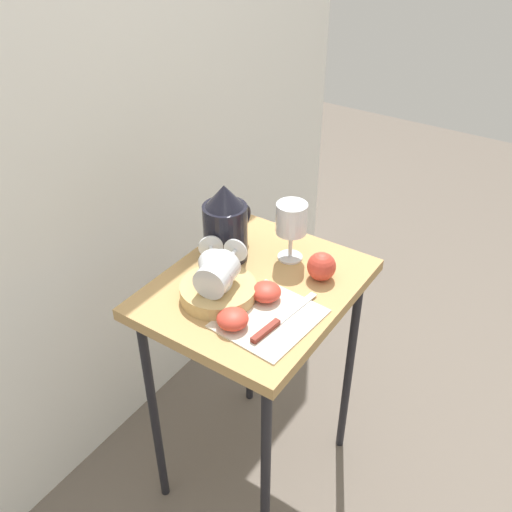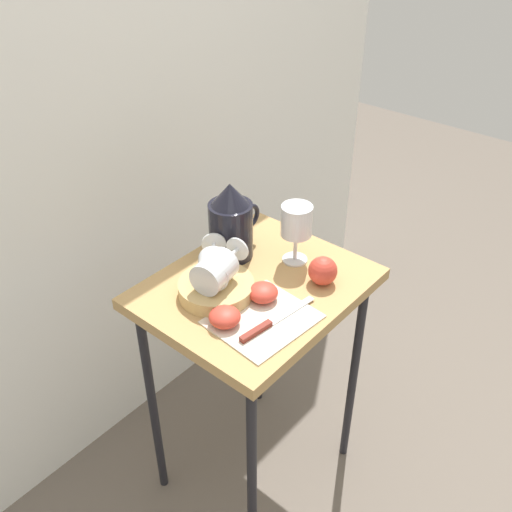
{
  "view_description": "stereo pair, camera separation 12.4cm",
  "coord_description": "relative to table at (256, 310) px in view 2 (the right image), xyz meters",
  "views": [
    {
      "loc": [
        -0.91,
        -0.61,
        1.56
      ],
      "look_at": [
        0.0,
        0.0,
        0.8
      ],
      "focal_mm": 40.38,
      "sensor_mm": 36.0,
      "label": 1
    },
    {
      "loc": [
        -0.84,
        -0.71,
        1.56
      ],
      "look_at": [
        0.0,
        0.0,
        0.8
      ],
      "focal_mm": 40.38,
      "sensor_mm": 36.0,
      "label": 2
    }
  ],
  "objects": [
    {
      "name": "apple_half_left",
      "position": [
        -0.16,
        -0.05,
        0.11
      ],
      "size": [
        0.07,
        0.07,
        0.04
      ],
      "primitive_type": "ellipsoid",
      "color": "#CC3D2D",
      "rests_on": "linen_napkin"
    },
    {
      "name": "apple_whole",
      "position": [
        0.1,
        -0.12,
        0.12
      ],
      "size": [
        0.07,
        0.07,
        0.07
      ],
      "primitive_type": "sphere",
      "color": "#CC3D2D",
      "rests_on": "table"
    },
    {
      "name": "wine_glass_upright",
      "position": [
        0.14,
        -0.01,
        0.19
      ],
      "size": [
        0.08,
        0.08,
        0.16
      ],
      "color": "silver",
      "rests_on": "table"
    },
    {
      "name": "apple_half_right",
      "position": [
        -0.04,
        -0.05,
        0.11
      ],
      "size": [
        0.07,
        0.07,
        0.04
      ],
      "primitive_type": "ellipsoid",
      "color": "#CC3D2D",
      "rests_on": "linen_napkin"
    },
    {
      "name": "table",
      "position": [
        0.0,
        0.0,
        0.0
      ],
      "size": [
        0.52,
        0.43,
        0.72
      ],
      "color": "tan",
      "rests_on": "ground_plane"
    },
    {
      "name": "pitcher",
      "position": [
        0.05,
        0.13,
        0.16
      ],
      "size": [
        0.16,
        0.11,
        0.2
      ],
      "color": "black",
      "rests_on": "table"
    },
    {
      "name": "ground_plane",
      "position": [
        0.0,
        0.0,
        -0.63
      ],
      "size": [
        6.0,
        6.0,
        0.0
      ],
      "primitive_type": "plane",
      "color": "#665B51"
    },
    {
      "name": "curtain_drape",
      "position": [
        0.0,
        0.48,
        0.32
      ],
      "size": [
        2.4,
        0.03,
        1.92
      ],
      "primitive_type": "cube",
      "color": "white",
      "rests_on": "ground_plane"
    },
    {
      "name": "knife",
      "position": [
        -0.1,
        -0.12,
        0.09
      ],
      "size": [
        0.22,
        0.04,
        0.01
      ],
      "color": "silver",
      "rests_on": "linen_napkin"
    },
    {
      "name": "linen_napkin",
      "position": [
        -0.09,
        -0.1,
        0.08
      ],
      "size": [
        0.23,
        0.2,
        0.0
      ],
      "primitive_type": "cube",
      "rotation": [
        0.0,
        0.0,
        -0.08
      ],
      "color": "beige",
      "rests_on": "table"
    },
    {
      "name": "wine_glass_tipped_near",
      "position": [
        -0.09,
        0.05,
        0.15
      ],
      "size": [
        0.15,
        0.15,
        0.07
      ],
      "color": "silver",
      "rests_on": "basket_tray"
    },
    {
      "name": "wine_glass_tipped_far",
      "position": [
        -0.1,
        0.04,
        0.16
      ],
      "size": [
        0.16,
        0.1,
        0.08
      ],
      "color": "silver",
      "rests_on": "basket_tray"
    },
    {
      "name": "basket_tray",
      "position": [
        -0.09,
        0.04,
        0.1
      ],
      "size": [
        0.18,
        0.18,
        0.03
      ],
      "primitive_type": "cylinder",
      "color": "tan",
      "rests_on": "table"
    }
  ]
}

